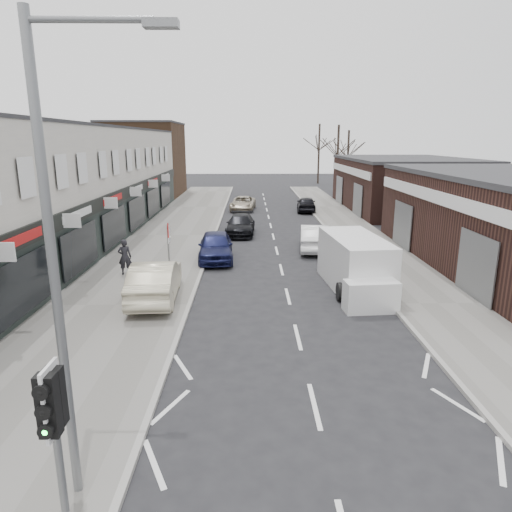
{
  "coord_description": "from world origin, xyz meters",
  "views": [
    {
      "loc": [
        -1.56,
        -7.83,
        6.29
      ],
      "look_at": [
        -1.36,
        6.59,
        2.6
      ],
      "focal_mm": 32.0,
      "sensor_mm": 36.0,
      "label": 1
    }
  ],
  "objects_px": {
    "traffic_light": "(53,417)",
    "pedestrian": "(125,257)",
    "parked_car_left_c": "(243,203)",
    "parked_car_right_a": "(314,237)",
    "parked_car_left_a": "(216,246)",
    "parked_car_left_b": "(241,225)",
    "parked_car_right_b": "(306,204)",
    "white_van": "(356,265)",
    "street_lamp": "(62,249)",
    "warning_sign": "(169,235)",
    "sedan_on_pavement": "(155,280)"
  },
  "relations": [
    {
      "from": "traffic_light",
      "to": "pedestrian",
      "type": "height_order",
      "value": "traffic_light"
    },
    {
      "from": "parked_car_left_c",
      "to": "parked_car_right_a",
      "type": "height_order",
      "value": "parked_car_right_a"
    },
    {
      "from": "parked_car_left_a",
      "to": "traffic_light",
      "type": "bearing_deg",
      "value": -96.6
    },
    {
      "from": "parked_car_left_b",
      "to": "parked_car_right_b",
      "type": "height_order",
      "value": "parked_car_right_b"
    },
    {
      "from": "parked_car_left_a",
      "to": "parked_car_left_c",
      "type": "distance_m",
      "value": 17.84
    },
    {
      "from": "white_van",
      "to": "parked_car_left_c",
      "type": "xyz_separation_m",
      "value": [
        -5.17,
        22.81,
        -0.44
      ]
    },
    {
      "from": "white_van",
      "to": "parked_car_left_b",
      "type": "xyz_separation_m",
      "value": [
        -5.17,
        11.82,
        -0.41
      ]
    },
    {
      "from": "traffic_light",
      "to": "parked_car_left_b",
      "type": "distance_m",
      "value": 24.94
    },
    {
      "from": "white_van",
      "to": "pedestrian",
      "type": "bearing_deg",
      "value": 164.31
    },
    {
      "from": "pedestrian",
      "to": "street_lamp",
      "type": "bearing_deg",
      "value": 93.12
    },
    {
      "from": "traffic_light",
      "to": "parked_car_left_c",
      "type": "distance_m",
      "value": 35.89
    },
    {
      "from": "parked_car_left_c",
      "to": "parked_car_left_a",
      "type": "bearing_deg",
      "value": -88.73
    },
    {
      "from": "pedestrian",
      "to": "parked_car_left_c",
      "type": "distance_m",
      "value": 21.53
    },
    {
      "from": "parked_car_left_a",
      "to": "parked_car_left_b",
      "type": "bearing_deg",
      "value": 76.6
    },
    {
      "from": "traffic_light",
      "to": "parked_car_left_a",
      "type": "bearing_deg",
      "value": 86.82
    },
    {
      "from": "parked_car_left_a",
      "to": "parked_car_right_a",
      "type": "xyz_separation_m",
      "value": [
        5.6,
        2.21,
        -0.01
      ]
    },
    {
      "from": "white_van",
      "to": "parked_car_right_b",
      "type": "bearing_deg",
      "value": 83.45
    },
    {
      "from": "parked_car_right_b",
      "to": "warning_sign",
      "type": "bearing_deg",
      "value": 72.42
    },
    {
      "from": "traffic_light",
      "to": "warning_sign",
      "type": "relative_size",
      "value": 1.15
    },
    {
      "from": "parked_car_left_a",
      "to": "sedan_on_pavement",
      "type": "bearing_deg",
      "value": -109.69
    },
    {
      "from": "street_lamp",
      "to": "warning_sign",
      "type": "xyz_separation_m",
      "value": [
        -0.63,
        12.8,
        -2.42
      ]
    },
    {
      "from": "street_lamp",
      "to": "traffic_light",
      "type": "bearing_deg",
      "value": -84.12
    },
    {
      "from": "sedan_on_pavement",
      "to": "parked_car_right_b",
      "type": "xyz_separation_m",
      "value": [
        8.81,
        23.39,
        -0.22
      ]
    },
    {
      "from": "warning_sign",
      "to": "pedestrian",
      "type": "bearing_deg",
      "value": 158.74
    },
    {
      "from": "warning_sign",
      "to": "white_van",
      "type": "xyz_separation_m",
      "value": [
        8.13,
        -1.05,
        -1.13
      ]
    },
    {
      "from": "white_van",
      "to": "parked_car_right_a",
      "type": "height_order",
      "value": "white_van"
    },
    {
      "from": "warning_sign",
      "to": "parked_car_left_b",
      "type": "xyz_separation_m",
      "value": [
        2.96,
        10.77,
        -1.54
      ]
    },
    {
      "from": "traffic_light",
      "to": "warning_sign",
      "type": "height_order",
      "value": "traffic_light"
    },
    {
      "from": "pedestrian",
      "to": "parked_car_left_b",
      "type": "relative_size",
      "value": 0.37
    },
    {
      "from": "traffic_light",
      "to": "parked_car_left_a",
      "type": "xyz_separation_m",
      "value": [
        1.0,
        17.97,
        -1.66
      ]
    },
    {
      "from": "parked_car_right_a",
      "to": "parked_car_right_b",
      "type": "distance_m",
      "value": 14.7
    },
    {
      "from": "traffic_light",
      "to": "parked_car_left_c",
      "type": "xyz_separation_m",
      "value": [
        2.2,
        35.78,
        -1.79
      ]
    },
    {
      "from": "parked_car_left_b",
      "to": "parked_car_left_c",
      "type": "distance_m",
      "value": 10.99
    },
    {
      "from": "sedan_on_pavement",
      "to": "parked_car_left_a",
      "type": "distance_m",
      "value": 6.82
    },
    {
      "from": "traffic_light",
      "to": "sedan_on_pavement",
      "type": "distance_m",
      "value": 11.57
    },
    {
      "from": "parked_car_left_a",
      "to": "warning_sign",
      "type": "bearing_deg",
      "value": -117.37
    },
    {
      "from": "street_lamp",
      "to": "parked_car_left_b",
      "type": "relative_size",
      "value": 1.75
    },
    {
      "from": "white_van",
      "to": "parked_car_left_a",
      "type": "distance_m",
      "value": 8.11
    },
    {
      "from": "white_van",
      "to": "warning_sign",
      "type": "bearing_deg",
      "value": 167.47
    },
    {
      "from": "sedan_on_pavement",
      "to": "parked_car_left_a",
      "type": "height_order",
      "value": "sedan_on_pavement"
    },
    {
      "from": "traffic_light",
      "to": "street_lamp",
      "type": "relative_size",
      "value": 0.39
    },
    {
      "from": "parked_car_left_b",
      "to": "parked_car_right_a",
      "type": "xyz_separation_m",
      "value": [
        4.4,
        -4.6,
        0.09
      ]
    },
    {
      "from": "parked_car_left_b",
      "to": "parked_car_right_b",
      "type": "xyz_separation_m",
      "value": [
        5.7,
        10.04,
        0.02
      ]
    },
    {
      "from": "street_lamp",
      "to": "pedestrian",
      "type": "height_order",
      "value": "street_lamp"
    },
    {
      "from": "warning_sign",
      "to": "parked_car_left_a",
      "type": "relative_size",
      "value": 0.61
    },
    {
      "from": "street_lamp",
      "to": "parked_car_left_b",
      "type": "height_order",
      "value": "street_lamp"
    },
    {
      "from": "parked_car_left_a",
      "to": "parked_car_right_b",
      "type": "bearing_deg",
      "value": 64.32
    },
    {
      "from": "parked_car_left_a",
      "to": "parked_car_left_b",
      "type": "height_order",
      "value": "parked_car_left_a"
    },
    {
      "from": "pedestrian",
      "to": "parked_car_right_a",
      "type": "xyz_separation_m",
      "value": [
        9.62,
        5.28,
        -0.22
      ]
    },
    {
      "from": "pedestrian",
      "to": "parked_car_left_a",
      "type": "relative_size",
      "value": 0.38
    }
  ]
}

